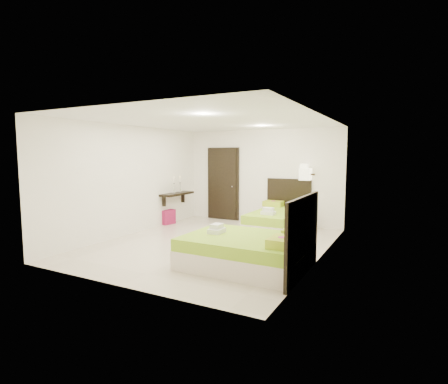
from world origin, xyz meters
The scene contains 7 objects.
floor centered at (0.00, 0.00, 0.00)m, with size 5.50×5.50×0.00m, color beige.
bed_single centered at (0.80, 1.83, 0.31)m, with size 1.22×2.03×1.67m.
bed_double centered at (1.32, -1.07, 0.30)m, with size 2.03×1.72×1.67m.
nightstand centered at (1.25, 2.46, 0.19)m, with size 0.43×0.38×0.38m, color black.
ottoman centered at (-2.28, 1.33, 0.20)m, with size 0.40×0.40×0.40m, color maroon.
door centered at (-1.20, 2.70, 1.05)m, with size 1.02×0.15×2.14m.
console_shelf centered at (-2.08, 1.60, 0.82)m, with size 0.35×1.20×0.78m.
Camera 1 is at (3.63, -6.37, 1.89)m, focal length 28.00 mm.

